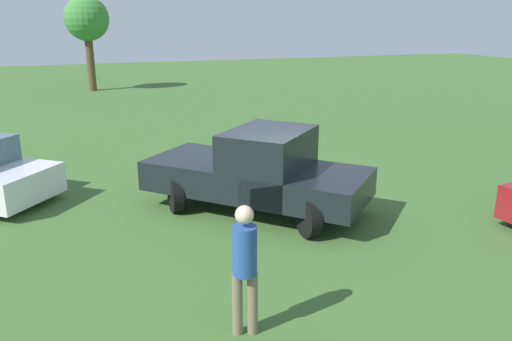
{
  "coord_description": "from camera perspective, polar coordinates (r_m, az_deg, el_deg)",
  "views": [
    {
      "loc": [
        -9.92,
        3.99,
        4.04
      ],
      "look_at": [
        -0.11,
        0.36,
        0.9
      ],
      "focal_mm": 35.74,
      "sensor_mm": 36.0,
      "label": 1
    }
  ],
  "objects": [
    {
      "name": "ground_plane",
      "position": [
        11.43,
        1.48,
        -4.0
      ],
      "size": [
        80.0,
        80.0,
        0.0
      ],
      "primitive_type": "plane",
      "color": "#3D662D"
    },
    {
      "name": "person_bystander",
      "position": [
        6.62,
        -1.28,
        -10.29
      ],
      "size": [
        0.4,
        0.4,
        1.81
      ],
      "rotation": [
        0.0,
        0.0,
        2.86
      ],
      "color": "#7A6B51",
      "rests_on": "ground_plane"
    },
    {
      "name": "pickup_truck",
      "position": [
        10.86,
        0.58,
        0.12
      ],
      "size": [
        4.81,
        4.73,
        1.81
      ],
      "rotation": [
        0.0,
        0.0,
        0.77
      ],
      "color": "black",
      "rests_on": "ground_plane"
    },
    {
      "name": "tree_back_right",
      "position": [
        31.1,
        -18.42,
        15.66
      ],
      "size": [
        2.46,
        2.46,
        5.24
      ],
      "color": "brown",
      "rests_on": "ground_plane"
    }
  ]
}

